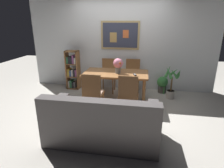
{
  "coord_description": "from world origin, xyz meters",
  "views": [
    {
      "loc": [
        0.66,
        -3.85,
        1.9
      ],
      "look_at": [
        0.04,
        -0.19,
        0.65
      ],
      "focal_mm": 30.19,
      "sensor_mm": 36.0,
      "label": 1
    }
  ],
  "objects_px": {
    "dining_chair_near_left": "(93,91)",
    "bookshelf": "(73,70)",
    "potted_ivy": "(162,84)",
    "potted_palm": "(172,84)",
    "dining_chair_far_left": "(108,73)",
    "dining_chair_near_right": "(128,93)",
    "tv_remote": "(135,75)",
    "flower_vase": "(118,64)",
    "leather_couch": "(101,124)",
    "dining_table": "(116,77)",
    "dining_chair_far_right": "(132,73)"
  },
  "relations": [
    {
      "from": "bookshelf",
      "to": "dining_chair_far_left",
      "type": "bearing_deg",
      "value": -2.63
    },
    {
      "from": "dining_chair_far_left",
      "to": "dining_chair_near_left",
      "type": "bearing_deg",
      "value": -91.92
    },
    {
      "from": "dining_chair_far_left",
      "to": "dining_chair_far_right",
      "type": "bearing_deg",
      "value": 3.53
    },
    {
      "from": "leather_couch",
      "to": "dining_table",
      "type": "bearing_deg",
      "value": 90.48
    },
    {
      "from": "dining_chair_far_right",
      "to": "potted_palm",
      "type": "relative_size",
      "value": 1.07
    },
    {
      "from": "dining_chair_near_right",
      "to": "dining_chair_far_left",
      "type": "bearing_deg",
      "value": 115.25
    },
    {
      "from": "leather_couch",
      "to": "flower_vase",
      "type": "bearing_deg",
      "value": 88.46
    },
    {
      "from": "dining_chair_near_left",
      "to": "dining_chair_near_right",
      "type": "bearing_deg",
      "value": 1.56
    },
    {
      "from": "bookshelf",
      "to": "tv_remote",
      "type": "xyz_separation_m",
      "value": [
        1.82,
        -0.91,
        0.21
      ]
    },
    {
      "from": "dining_chair_far_left",
      "to": "bookshelf",
      "type": "xyz_separation_m",
      "value": [
        -1.05,
        0.05,
        0.0
      ]
    },
    {
      "from": "dining_chair_far_left",
      "to": "flower_vase",
      "type": "distance_m",
      "value": 0.94
    },
    {
      "from": "dining_chair_near_right",
      "to": "leather_couch",
      "type": "bearing_deg",
      "value": -111.16
    },
    {
      "from": "dining_chair_far_left",
      "to": "bookshelf",
      "type": "relative_size",
      "value": 0.82
    },
    {
      "from": "dining_chair_far_left",
      "to": "flower_vase",
      "type": "relative_size",
      "value": 2.64
    },
    {
      "from": "bookshelf",
      "to": "potted_ivy",
      "type": "height_order",
      "value": "bookshelf"
    },
    {
      "from": "tv_remote",
      "to": "potted_palm",
      "type": "bearing_deg",
      "value": 33.63
    },
    {
      "from": "potted_ivy",
      "to": "tv_remote",
      "type": "bearing_deg",
      "value": -126.44
    },
    {
      "from": "dining_chair_near_left",
      "to": "dining_table",
      "type": "bearing_deg",
      "value": 63.81
    },
    {
      "from": "dining_table",
      "to": "dining_chair_near_left",
      "type": "relative_size",
      "value": 1.65
    },
    {
      "from": "dining_chair_near_left",
      "to": "flower_vase",
      "type": "distance_m",
      "value": 0.93
    },
    {
      "from": "dining_chair_near_right",
      "to": "bookshelf",
      "type": "distance_m",
      "value": 2.28
    },
    {
      "from": "potted_ivy",
      "to": "potted_palm",
      "type": "bearing_deg",
      "value": -63.87
    },
    {
      "from": "leather_couch",
      "to": "tv_remote",
      "type": "relative_size",
      "value": 11.13
    },
    {
      "from": "dining_chair_near_left",
      "to": "bookshelf",
      "type": "distance_m",
      "value": 1.81
    },
    {
      "from": "potted_ivy",
      "to": "potted_palm",
      "type": "relative_size",
      "value": 0.6
    },
    {
      "from": "dining_chair_near_right",
      "to": "bookshelf",
      "type": "relative_size",
      "value": 0.82
    },
    {
      "from": "potted_palm",
      "to": "flower_vase",
      "type": "height_order",
      "value": "flower_vase"
    },
    {
      "from": "dining_chair_far_right",
      "to": "dining_chair_near_right",
      "type": "height_order",
      "value": "same"
    },
    {
      "from": "dining_chair_near_left",
      "to": "bookshelf",
      "type": "bearing_deg",
      "value": 123.45
    },
    {
      "from": "dining_chair_far_left",
      "to": "dining_chair_near_right",
      "type": "distance_m",
      "value": 1.6
    },
    {
      "from": "flower_vase",
      "to": "tv_remote",
      "type": "xyz_separation_m",
      "value": [
        0.4,
        -0.11,
        -0.2
      ]
    },
    {
      "from": "potted_palm",
      "to": "bookshelf",
      "type": "bearing_deg",
      "value": 173.43
    },
    {
      "from": "dining_table",
      "to": "potted_palm",
      "type": "relative_size",
      "value": 1.77
    },
    {
      "from": "dining_chair_far_right",
      "to": "leather_couch",
      "type": "height_order",
      "value": "dining_chair_far_right"
    },
    {
      "from": "potted_ivy",
      "to": "dining_table",
      "type": "bearing_deg",
      "value": -144.84
    },
    {
      "from": "potted_ivy",
      "to": "tv_remote",
      "type": "relative_size",
      "value": 3.13
    },
    {
      "from": "flower_vase",
      "to": "dining_chair_far_left",
      "type": "bearing_deg",
      "value": 116.48
    },
    {
      "from": "potted_palm",
      "to": "potted_ivy",
      "type": "bearing_deg",
      "value": 116.13
    },
    {
      "from": "dining_chair_near_left",
      "to": "potted_ivy",
      "type": "height_order",
      "value": "dining_chair_near_left"
    },
    {
      "from": "dining_chair_far_left",
      "to": "potted_ivy",
      "type": "relative_size",
      "value": 1.8
    },
    {
      "from": "dining_chair_far_left",
      "to": "tv_remote",
      "type": "relative_size",
      "value": 5.63
    },
    {
      "from": "bookshelf",
      "to": "potted_palm",
      "type": "height_order",
      "value": "bookshelf"
    },
    {
      "from": "dining_chair_far_right",
      "to": "dining_chair_near_right",
      "type": "bearing_deg",
      "value": -89.37
    },
    {
      "from": "potted_ivy",
      "to": "flower_vase",
      "type": "height_order",
      "value": "flower_vase"
    },
    {
      "from": "dining_chair_near_right",
      "to": "tv_remote",
      "type": "xyz_separation_m",
      "value": [
        0.09,
        0.58,
        0.22
      ]
    },
    {
      "from": "dining_table",
      "to": "leather_couch",
      "type": "bearing_deg",
      "value": -89.52
    },
    {
      "from": "dining_chair_far_right",
      "to": "tv_remote",
      "type": "xyz_separation_m",
      "value": [
        0.11,
        -0.91,
        0.22
      ]
    },
    {
      "from": "dining_chair_far_left",
      "to": "dining_chair_far_right",
      "type": "distance_m",
      "value": 0.67
    },
    {
      "from": "dining_chair_far_left",
      "to": "dining_chair_near_right",
      "type": "height_order",
      "value": "same"
    },
    {
      "from": "tv_remote",
      "to": "dining_chair_far_left",
      "type": "bearing_deg",
      "value": 131.65
    }
  ]
}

